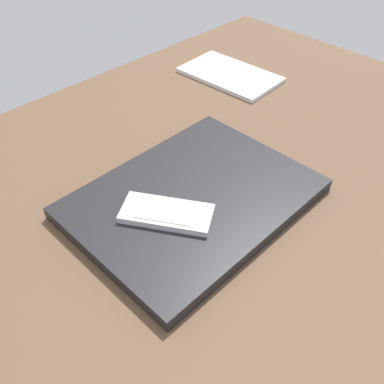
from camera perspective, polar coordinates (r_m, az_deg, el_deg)
desk_surface at (r=59.35cm, az=-0.53°, el=-3.04°), size 120.00×80.00×3.00cm
laptop_closed at (r=58.27cm, az=0.00°, el=-0.80°), size 31.32×23.62×1.82cm
cell_phone_on_laptop at (r=54.28cm, az=-3.36°, el=-2.82°), size 10.41×12.36×1.03cm
notepad at (r=89.25cm, az=5.03°, el=15.15°), size 12.28×19.61×0.80cm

